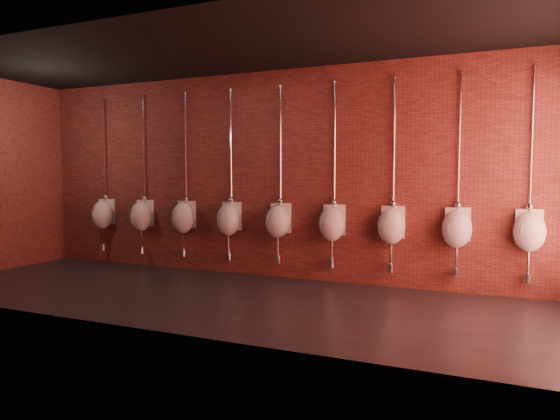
{
  "coord_description": "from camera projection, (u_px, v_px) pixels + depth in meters",
  "views": [
    {
      "loc": [
        3.32,
        -5.6,
        1.59
      ],
      "look_at": [
        0.53,
        0.9,
        1.1
      ],
      "focal_mm": 32.0,
      "sensor_mm": 36.0,
      "label": 1
    }
  ],
  "objects": [
    {
      "name": "ground",
      "position": [
        216.0,
        297.0,
        6.55
      ],
      "size": [
        8.5,
        8.5,
        0.0
      ],
      "primitive_type": "plane",
      "color": "black",
      "rests_on": "ground"
    },
    {
      "name": "urinal_2",
      "position": [
        183.0,
        217.0,
        8.3
      ],
      "size": [
        0.43,
        0.38,
        2.72
      ],
      "color": "white",
      "rests_on": "ground"
    },
    {
      "name": "urinal_7",
      "position": [
        457.0,
        228.0,
        6.61
      ],
      "size": [
        0.43,
        0.38,
        2.72
      ],
      "color": "white",
      "rests_on": "ground"
    },
    {
      "name": "urinal_6",
      "position": [
        391.0,
        225.0,
        6.94
      ],
      "size": [
        0.43,
        0.38,
        2.72
      ],
      "color": "white",
      "rests_on": "ground"
    },
    {
      "name": "urinal_0",
      "position": [
        103.0,
        214.0,
        8.98
      ],
      "size": [
        0.43,
        0.38,
        2.72
      ],
      "color": "white",
      "rests_on": "ground"
    },
    {
      "name": "urinal_4",
      "position": [
        278.0,
        221.0,
        7.62
      ],
      "size": [
        0.43,
        0.38,
        2.72
      ],
      "color": "white",
      "rests_on": "ground"
    },
    {
      "name": "urinal_3",
      "position": [
        229.0,
        219.0,
        7.96
      ],
      "size": [
        0.43,
        0.38,
        2.72
      ],
      "color": "white",
      "rests_on": "ground"
    },
    {
      "name": "urinal_5",
      "position": [
        332.0,
        223.0,
        7.28
      ],
      "size": [
        0.43,
        0.38,
        2.72
      ],
      "color": "white",
      "rests_on": "ground"
    },
    {
      "name": "urinal_8",
      "position": [
        529.0,
        231.0,
        6.27
      ],
      "size": [
        0.43,
        0.38,
        2.72
      ],
      "color": "white",
      "rests_on": "ground"
    },
    {
      "name": "urinal_1",
      "position": [
        141.0,
        215.0,
        8.64
      ],
      "size": [
        0.43,
        0.38,
        2.72
      ],
      "color": "white",
      "rests_on": "ground"
    },
    {
      "name": "room_shell",
      "position": [
        215.0,
        143.0,
        6.41
      ],
      "size": [
        8.54,
        3.04,
        3.22
      ],
      "color": "black",
      "rests_on": "ground"
    }
  ]
}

